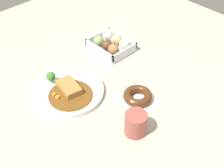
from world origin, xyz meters
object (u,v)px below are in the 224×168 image
at_px(chocolate_ring_donut, 138,96).
at_px(coffee_mug, 136,123).
at_px(donut_box, 111,44).
at_px(curry_plate, 68,91).

height_order(chocolate_ring_donut, coffee_mug, coffee_mug).
relative_size(donut_box, coffee_mug, 2.14).
xyz_separation_m(curry_plate, coffee_mug, (0.30, 0.05, 0.03)).
relative_size(curry_plate, chocolate_ring_donut, 1.74).
bearing_deg(donut_box, coffee_mug, -34.12).
bearing_deg(coffee_mug, donut_box, 145.88).
bearing_deg(chocolate_ring_donut, donut_box, 153.33).
bearing_deg(chocolate_ring_donut, coffee_mug, -50.58).
distance_m(donut_box, chocolate_ring_donut, 0.33).
relative_size(chocolate_ring_donut, coffee_mug, 1.86).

